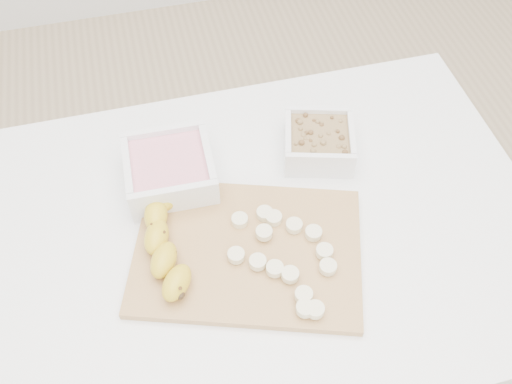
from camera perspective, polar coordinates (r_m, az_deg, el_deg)
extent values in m
plane|color=#C6AD89|center=(1.67, 0.26, -17.70)|extent=(3.50, 3.50, 0.00)
cube|color=white|center=(1.01, 0.42, -4.04)|extent=(1.00, 0.70, 0.04)
cylinder|color=white|center=(1.50, -19.13, -6.00)|extent=(0.05, 0.05, 0.71)
cylinder|color=white|center=(1.59, 13.23, 0.56)|extent=(0.05, 0.05, 0.71)
cube|color=white|center=(1.03, -8.61, 2.16)|extent=(0.16, 0.16, 0.07)
cube|color=pink|center=(1.03, -8.63, 2.26)|extent=(0.13, 0.13, 0.04)
cube|color=white|center=(1.08, 6.29, 5.01)|extent=(0.16, 0.16, 0.06)
cube|color=olive|center=(1.08, 6.30, 5.10)|extent=(0.13, 0.13, 0.03)
cube|color=tan|center=(0.96, -0.85, -5.91)|extent=(0.44, 0.37, 0.01)
cylinder|color=beige|center=(0.98, -1.64, -2.83)|extent=(0.03, 0.03, 0.01)
cylinder|color=beige|center=(0.98, 0.87, -2.16)|extent=(0.03, 0.03, 0.01)
cylinder|color=beige|center=(0.98, 1.79, -2.61)|extent=(0.03, 0.03, 0.01)
cylinder|color=beige|center=(0.97, 3.83, -3.37)|extent=(0.03, 0.03, 0.01)
cylinder|color=beige|center=(0.96, 5.77, -4.10)|extent=(0.03, 0.03, 0.01)
cylinder|color=beige|center=(0.95, 6.86, -5.92)|extent=(0.03, 0.03, 0.01)
cylinder|color=beige|center=(0.93, 7.21, -7.45)|extent=(0.03, 0.03, 0.01)
cylinder|color=beige|center=(0.94, -2.00, -6.35)|extent=(0.03, 0.03, 0.01)
cylinder|color=beige|center=(0.93, 0.18, -7.01)|extent=(0.03, 0.03, 0.01)
cylinder|color=beige|center=(0.92, 1.89, -7.67)|extent=(0.03, 0.03, 0.01)
cylinder|color=beige|center=(0.92, 3.43, -8.25)|extent=(0.03, 0.03, 0.01)
cylinder|color=beige|center=(0.90, 4.80, -10.22)|extent=(0.03, 0.03, 0.01)
cylinder|color=beige|center=(0.89, 5.94, -11.62)|extent=(0.03, 0.03, 0.01)
cylinder|color=beige|center=(0.89, 4.92, -11.52)|extent=(0.03, 0.03, 0.01)
cylinder|color=beige|center=(0.96, 0.81, -4.08)|extent=(0.03, 0.03, 0.01)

